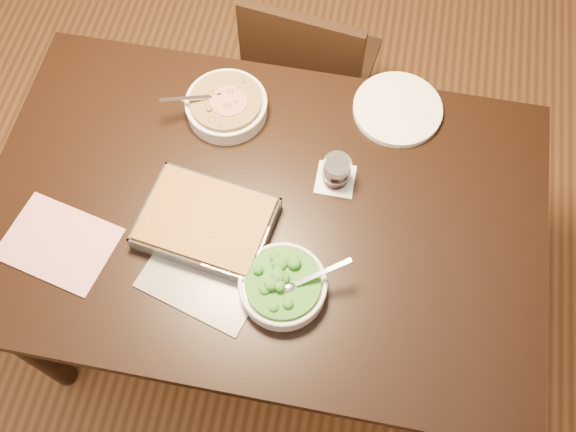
% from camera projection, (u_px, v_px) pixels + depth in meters
% --- Properties ---
extents(ground, '(4.00, 4.00, 0.00)m').
position_uv_depth(ground, '(270.00, 305.00, 2.26)').
color(ground, '#402512').
rests_on(ground, ground).
extents(table, '(1.40, 0.90, 0.75)m').
position_uv_depth(table, '(263.00, 226.00, 1.68)').
color(table, black).
rests_on(table, ground).
extents(magazine_a, '(0.30, 0.24, 0.01)m').
position_uv_depth(magazine_a, '(59.00, 243.00, 1.55)').
color(magazine_a, '#AA3049').
rests_on(magazine_a, table).
extents(magazine_b, '(0.32, 0.27, 0.00)m').
position_uv_depth(magazine_b, '(205.00, 276.00, 1.51)').
color(magazine_b, '#24232A').
rests_on(magazine_b, table).
extents(coaster, '(0.10, 0.10, 0.00)m').
position_uv_depth(coaster, '(335.00, 179.00, 1.63)').
color(coaster, white).
rests_on(coaster, table).
extents(stew_bowl, '(0.23, 0.22, 0.08)m').
position_uv_depth(stew_bowl, '(226.00, 105.00, 1.69)').
color(stew_bowl, silver).
rests_on(stew_bowl, table).
extents(broccoli_bowl, '(0.22, 0.21, 0.08)m').
position_uv_depth(broccoli_bowl, '(283.00, 286.00, 1.47)').
color(broccoli_bowl, silver).
rests_on(broccoli_bowl, table).
extents(baking_dish, '(0.34, 0.27, 0.06)m').
position_uv_depth(baking_dish, '(206.00, 223.00, 1.55)').
color(baking_dish, silver).
rests_on(baking_dish, table).
extents(wine_tumbler, '(0.07, 0.07, 0.08)m').
position_uv_depth(wine_tumbler, '(336.00, 171.00, 1.59)').
color(wine_tumbler, black).
rests_on(wine_tumbler, coaster).
extents(dinner_plate, '(0.24, 0.24, 0.02)m').
position_uv_depth(dinner_plate, '(398.00, 109.00, 1.71)').
color(dinner_plate, white).
rests_on(dinner_plate, table).
extents(chair_far, '(0.43, 0.43, 0.81)m').
position_uv_depth(chair_far, '(308.00, 73.00, 2.15)').
color(chair_far, black).
rests_on(chair_far, ground).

